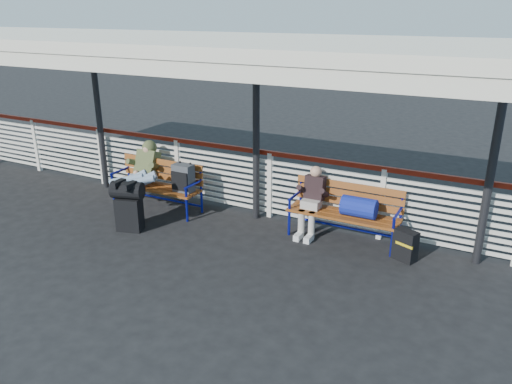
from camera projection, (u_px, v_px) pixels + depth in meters
The scene contains 9 objects.
ground at pixel (113, 234), 8.38m from camera, with size 60.00×60.00×0.00m, color black.
fence at pixel (178, 167), 9.73m from camera, with size 12.08×0.08×1.24m.
canopy at pixel (132, 43), 8.05m from camera, with size 12.60×3.60×3.16m.
luggage_stack at pixel (128, 204), 8.37m from camera, with size 0.59×0.43×0.87m.
bench_left at pixel (167, 179), 9.16m from camera, with size 1.80×0.56×0.97m.
bench_right at pixel (351, 207), 7.95m from camera, with size 1.80×0.56×0.92m.
traveler_man at pixel (138, 176), 9.01m from camera, with size 0.94×1.64×0.77m.
companion_person at pixel (312, 200), 8.20m from camera, with size 0.32×0.66×1.15m.
suitcase_side at pixel (405, 245), 7.43m from camera, with size 0.39×0.32×0.48m.
Camera 1 is at (5.66, -5.64, 3.54)m, focal length 35.00 mm.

